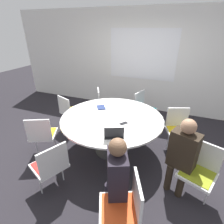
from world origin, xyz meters
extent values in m
plane|color=black|center=(0.00, 0.00, 0.00)|extent=(16.00, 16.00, 0.00)
cube|color=silver|center=(0.00, 2.24, 1.35)|extent=(8.00, 0.06, 2.70)
cube|color=white|center=(0.00, 2.21, 1.55)|extent=(1.80, 0.01, 1.30)
cylinder|color=#333333|center=(0.00, 0.00, 0.01)|extent=(0.66, 0.66, 0.02)
cylinder|color=#333333|center=(0.00, 0.00, 0.37)|extent=(0.12, 0.12, 0.70)
cylinder|color=white|center=(0.00, 0.00, 0.73)|extent=(1.85, 1.85, 0.03)
cube|color=silver|center=(0.64, -1.44, 0.42)|extent=(0.56, 0.57, 0.04)
cube|color=#E04C1E|center=(0.64, -1.44, 0.45)|extent=(0.50, 0.50, 0.01)
cube|color=silver|center=(0.82, -1.36, 0.64)|extent=(0.20, 0.39, 0.40)
cylinder|color=silver|center=(0.57, -1.27, 0.20)|extent=(0.02, 0.02, 0.40)
cube|color=silver|center=(1.47, -0.58, 0.42)|extent=(0.56, 0.55, 0.04)
cube|color=olive|center=(1.47, -0.58, 0.45)|extent=(0.50, 0.49, 0.01)
cube|color=silver|center=(1.54, -0.40, 0.64)|extent=(0.40, 0.18, 0.40)
cylinder|color=silver|center=(1.63, -0.64, 0.20)|extent=(0.02, 0.02, 0.40)
cylinder|color=silver|center=(1.30, -0.51, 0.20)|extent=(0.02, 0.02, 0.40)
cube|color=silver|center=(1.19, 0.46, 0.42)|extent=(0.56, 0.55, 0.04)
cube|color=gold|center=(1.19, 0.46, 0.45)|extent=(0.50, 0.49, 0.01)
cube|color=silver|center=(1.12, 0.65, 0.64)|extent=(0.40, 0.18, 0.40)
cylinder|color=silver|center=(1.36, 0.53, 0.20)|extent=(0.02, 0.02, 0.40)
cylinder|color=silver|center=(1.02, 0.40, 0.20)|extent=(0.02, 0.02, 0.40)
cube|color=silver|center=(0.40, 1.21, 0.42)|extent=(0.54, 0.55, 0.04)
cube|color=teal|center=(0.40, 1.21, 0.45)|extent=(0.47, 0.48, 0.01)
cube|color=silver|center=(0.21, 1.27, 0.64)|extent=(0.16, 0.41, 0.40)
cylinder|color=silver|center=(0.45, 1.38, 0.20)|extent=(0.02, 0.02, 0.40)
cylinder|color=silver|center=(0.34, 1.04, 0.20)|extent=(0.02, 0.02, 0.40)
cube|color=silver|center=(-0.60, 1.13, 0.42)|extent=(0.58, 0.59, 0.04)
cube|color=#4C5156|center=(-0.60, 1.13, 0.45)|extent=(0.51, 0.52, 0.01)
cube|color=silver|center=(-0.77, 1.03, 0.64)|extent=(0.22, 0.38, 0.40)
cylinder|color=silver|center=(-0.68, 1.29, 0.20)|extent=(0.02, 0.02, 0.40)
cylinder|color=silver|center=(-0.51, 0.97, 0.20)|extent=(0.02, 0.02, 0.40)
cube|color=silver|center=(-1.19, 0.46, 0.42)|extent=(0.56, 0.55, 0.04)
cube|color=gold|center=(-1.19, 0.46, 0.45)|extent=(0.49, 0.48, 0.01)
cube|color=silver|center=(-1.26, 0.28, 0.64)|extent=(0.40, 0.18, 0.40)
cylinder|color=silver|center=(-1.36, 0.53, 0.20)|extent=(0.02, 0.02, 0.40)
cylinder|color=silver|center=(-1.02, 0.40, 0.20)|extent=(0.02, 0.02, 0.40)
cube|color=silver|center=(-1.15, -0.55, 0.42)|extent=(0.58, 0.57, 0.04)
cube|color=gold|center=(-1.15, -0.55, 0.45)|extent=(0.51, 0.50, 0.01)
cube|color=silver|center=(-1.07, -0.72, 0.64)|extent=(0.39, 0.21, 0.40)
cylinder|color=silver|center=(-1.31, -0.63, 0.20)|extent=(0.02, 0.02, 0.40)
cylinder|color=silver|center=(-0.99, -0.47, 0.20)|extent=(0.02, 0.02, 0.40)
cube|color=silver|center=(-0.52, -1.17, 0.42)|extent=(0.56, 0.57, 0.04)
cube|color=red|center=(-0.52, -1.17, 0.45)|extent=(0.50, 0.50, 0.01)
cube|color=silver|center=(-0.34, -1.24, 0.64)|extent=(0.20, 0.39, 0.40)
cylinder|color=silver|center=(-0.59, -1.33, 0.20)|extent=(0.02, 0.02, 0.40)
cylinder|color=silver|center=(-0.44, -1.00, 0.20)|extent=(0.02, 0.02, 0.40)
cylinder|color=#231E28|center=(0.49, -1.34, 0.22)|extent=(0.10, 0.10, 0.44)
cylinder|color=#231E28|center=(0.42, -1.18, 0.22)|extent=(0.10, 0.10, 0.44)
cube|color=#231E28|center=(0.55, -1.22, 0.72)|extent=(0.35, 0.42, 0.55)
sphere|color=brown|center=(0.55, -1.22, 1.09)|extent=(0.20, 0.20, 0.20)
cylinder|color=#2D2319|center=(1.29, -0.62, 0.22)|extent=(0.10, 0.10, 0.44)
cylinder|color=#2D2319|center=(1.12, -0.55, 0.22)|extent=(0.10, 0.10, 0.44)
cube|color=#2D2319|center=(1.24, -0.49, 0.72)|extent=(0.42, 0.34, 0.55)
sphere|color=#A87A5B|center=(1.24, -0.49, 1.09)|extent=(0.20, 0.20, 0.20)
cube|color=#232326|center=(0.24, -0.54, 0.76)|extent=(0.36, 0.33, 0.02)
cube|color=#232326|center=(0.29, -0.64, 0.86)|extent=(0.28, 0.16, 0.20)
cube|color=black|center=(0.28, -0.64, 0.86)|extent=(0.25, 0.14, 0.17)
cube|color=navy|center=(-0.35, 0.29, 0.76)|extent=(0.24, 0.26, 0.02)
cube|color=black|center=(0.27, -0.15, 0.75)|extent=(0.14, 0.15, 0.01)
camera|label=1|loc=(1.04, -2.62, 2.24)|focal=28.00mm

